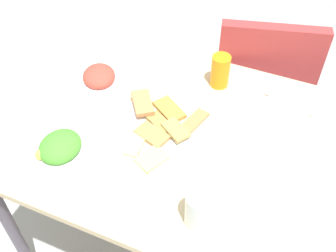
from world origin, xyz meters
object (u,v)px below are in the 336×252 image
at_px(fork, 289,107).
at_px(soda_can, 220,71).
at_px(drinking_glass, 199,209).
at_px(pide_platter, 160,130).
at_px(salad_plate_greens, 60,148).
at_px(salad_plate_rice, 99,77).
at_px(spoon, 291,100).
at_px(paper_napkin, 289,104).
at_px(dining_table, 173,149).
at_px(dining_chair, 259,89).

bearing_deg(fork, soda_can, 176.58).
bearing_deg(drinking_glass, pide_platter, 131.48).
relative_size(salad_plate_greens, fork, 1.30).
xyz_separation_m(salad_plate_rice, fork, (0.66, 0.14, -0.01)).
bearing_deg(soda_can, spoon, 3.10).
xyz_separation_m(pide_platter, soda_can, (0.10, 0.30, 0.05)).
bearing_deg(paper_napkin, dining_table, -139.25).
distance_m(dining_table, drinking_glass, 0.36).
bearing_deg(dining_chair, salad_plate_rice, -136.26).
bearing_deg(salad_plate_rice, drinking_glass, -36.78).
bearing_deg(drinking_glass, salad_plate_rice, 143.22).
height_order(salad_plate_rice, soda_can, soda_can).
height_order(salad_plate_greens, paper_napkin, salad_plate_greens).
bearing_deg(dining_table, pide_platter, -149.25).
bearing_deg(paper_napkin, fork, -90.00).
bearing_deg(salad_plate_rice, spoon, 14.59).
bearing_deg(soda_can, salad_plate_rice, -158.59).
relative_size(dining_table, dining_chair, 1.24).
bearing_deg(salad_plate_rice, paper_napkin, 13.12).
distance_m(salad_plate_greens, fork, 0.77).
distance_m(salad_plate_rice, drinking_glass, 0.66).
height_order(dining_table, soda_can, soda_can).
bearing_deg(pide_platter, drinking_glass, -48.52).
xyz_separation_m(fork, spoon, (0.00, 0.04, 0.00)).
relative_size(dining_table, drinking_glass, 9.57).
height_order(paper_napkin, fork, fork).
bearing_deg(pide_platter, salad_plate_rice, 154.99).
bearing_deg(drinking_glass, salad_plate_greens, 173.18).
height_order(dining_table, paper_napkin, paper_napkin).
bearing_deg(paper_napkin, soda_can, 179.11).
distance_m(dining_table, paper_napkin, 0.43).
bearing_deg(salad_plate_greens, soda_can, 55.29).
distance_m(dining_chair, fork, 0.46).
height_order(dining_chair, pide_platter, dining_chair).
bearing_deg(pide_platter, dining_table, 30.75).
bearing_deg(pide_platter, paper_napkin, 39.89).
relative_size(paper_napkin, spoon, 0.80).
bearing_deg(salad_plate_greens, pide_platter, 38.52).
xyz_separation_m(salad_plate_greens, fork, (0.60, 0.48, -0.02)).
height_order(dining_table, pide_platter, pide_platter).
bearing_deg(pide_platter, soda_can, 72.08).
height_order(drinking_glass, paper_napkin, drinking_glass).
distance_m(dining_table, salad_plate_greens, 0.37).
distance_m(dining_chair, spoon, 0.43).
distance_m(pide_platter, fork, 0.45).
height_order(salad_plate_greens, drinking_glass, drinking_glass).
height_order(soda_can, spoon, soda_can).
bearing_deg(spoon, salad_plate_greens, -139.52).
distance_m(pide_platter, soda_can, 0.32).
bearing_deg(salad_plate_rice, soda_can, 21.41).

